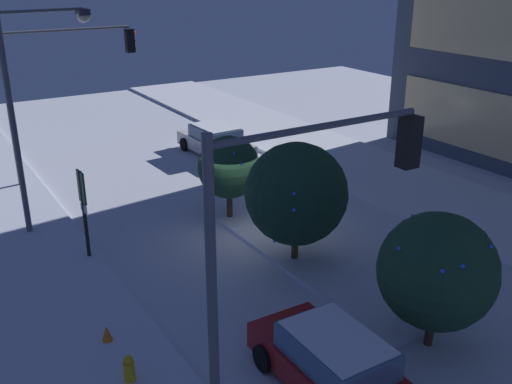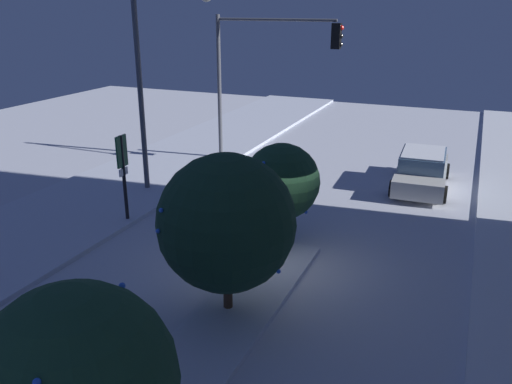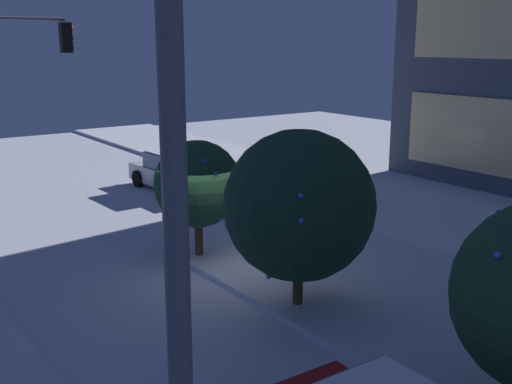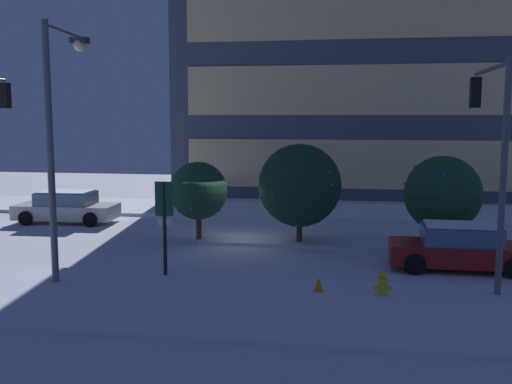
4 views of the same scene
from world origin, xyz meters
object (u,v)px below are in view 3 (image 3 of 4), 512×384
car_far (178,172)px  decorated_tree_median (299,205)px  traffic_light_corner_near_right (362,174)px  decorated_tree_right_of_median (198,184)px

car_far → decorated_tree_median: decorated_tree_median is taller
traffic_light_corner_near_right → decorated_tree_right_of_median: size_ratio=2.04×
car_far → decorated_tree_right_of_median: 8.09m
car_far → decorated_tree_right_of_median: (7.26, -3.31, 1.34)m
car_far → decorated_tree_median: 11.77m
decorated_tree_median → decorated_tree_right_of_median: 3.97m
decorated_tree_median → car_far: bearing=164.2°
decorated_tree_right_of_median → car_far: bearing=155.5°
traffic_light_corner_near_right → decorated_tree_right_of_median: (-9.91, 4.11, -2.51)m
traffic_light_corner_near_right → car_far: bearing=66.6°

